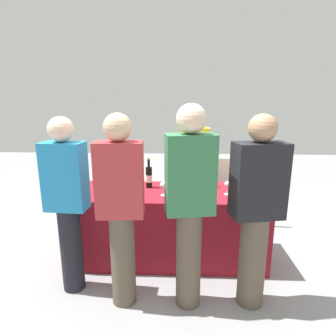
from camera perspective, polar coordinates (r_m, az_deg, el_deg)
name	(u,v)px	position (r m, az deg, el deg)	size (l,w,h in m)	color
ground_plane	(168,256)	(3.27, 0.00, -17.29)	(12.00, 12.00, 0.00)	gray
tasting_table	(168,225)	(3.09, 0.00, -11.32)	(2.00, 0.72, 0.75)	maroon
wine_bottle_0	(104,178)	(3.13, -12.75, -1.99)	(0.07, 0.07, 0.30)	black
wine_bottle_1	(124,179)	(3.05, -8.95, -2.17)	(0.08, 0.08, 0.30)	black
wine_bottle_2	(149,177)	(3.06, -3.87, -1.81)	(0.07, 0.07, 0.33)	black
wine_bottle_3	(170,179)	(2.98, 0.37, -2.15)	(0.07, 0.07, 0.33)	black
wine_bottle_4	(190,179)	(2.99, 4.40, -2.20)	(0.07, 0.07, 0.32)	black
wine_bottle_5	(199,176)	(3.09, 6.18, -1.60)	(0.08, 0.08, 0.34)	black
wine_bottle_6	(208,176)	(3.10, 8.06, -1.68)	(0.07, 0.07, 0.33)	black
wine_bottle_7	(238,176)	(3.16, 13.92, -1.67)	(0.08, 0.08, 0.33)	black
wine_glass_0	(118,187)	(2.84, -10.02, -3.71)	(0.07, 0.07, 0.13)	silver
wine_glass_1	(164,186)	(2.80, -0.90, -3.55)	(0.07, 0.07, 0.14)	silver
wine_glass_2	(202,188)	(2.76, 6.88, -3.93)	(0.07, 0.07, 0.14)	silver
wine_glass_3	(227,185)	(2.89, 11.90, -3.40)	(0.06, 0.06, 0.14)	silver
ice_bucket	(112,184)	(2.90, -11.13, -3.16)	(0.20, 0.20, 0.21)	silver
server_pouring	(194,167)	(3.58, 5.23, 0.16)	(0.37, 0.21, 1.55)	brown
guest_0	(67,200)	(2.57, -19.69, -6.00)	(0.36, 0.21, 1.56)	black
guest_1	(121,205)	(2.28, -9.50, -7.45)	(0.38, 0.22, 1.59)	brown
guest_2	(190,201)	(2.22, 4.39, -6.75)	(0.40, 0.26, 1.66)	brown
guest_3	(256,208)	(2.34, 17.38, -7.66)	(0.43, 0.29, 1.59)	brown
menu_board	(240,193)	(3.92, 14.24, -4.81)	(0.61, 0.03, 0.93)	white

